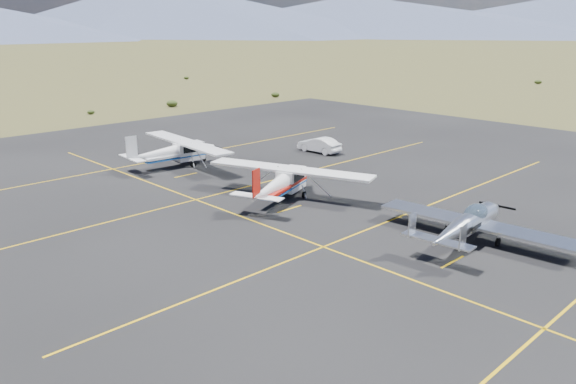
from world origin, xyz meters
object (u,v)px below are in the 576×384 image
aircraft_cessna (282,181)px  aircraft_plain (174,151)px  sedan (319,145)px  aircraft_low_wing (469,223)px

aircraft_cessna → aircraft_plain: (-0.02, 12.21, 0.01)m
aircraft_cessna → aircraft_plain: 12.21m
aircraft_cessna → sedan: 14.21m
aircraft_plain → sedan: (11.89, -4.41, -0.59)m
aircraft_low_wing → aircraft_cessna: 11.95m
aircraft_low_wing → aircraft_plain: 24.08m
aircraft_plain → sedan: 12.69m
aircraft_low_wing → sedan: (10.02, 19.60, -0.41)m
aircraft_cessna → aircraft_plain: bearing=69.5°
aircraft_plain → aircraft_cessna: bearing=-85.1°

